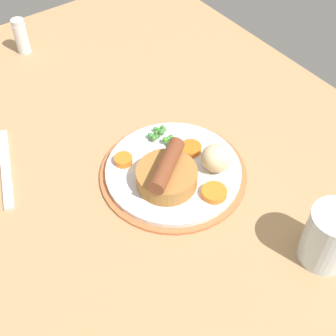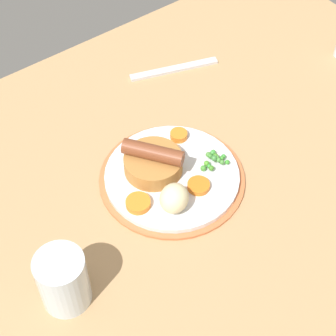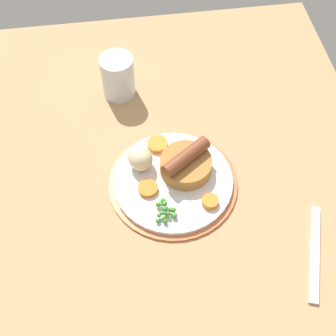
{
  "view_description": "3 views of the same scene",
  "coord_description": "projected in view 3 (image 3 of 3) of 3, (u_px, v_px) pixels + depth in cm",
  "views": [
    {
      "loc": [
        46.22,
        -30.14,
        61.17
      ],
      "look_at": [
        5.63,
        -0.67,
        5.5
      ],
      "focal_mm": 50.0,
      "sensor_mm": 36.0,
      "label": 1
    },
    {
      "loc": [
        41.85,
        46.94,
        75.38
      ],
      "look_at": [
        5.83,
        -0.05,
        5.63
      ],
      "focal_mm": 60.0,
      "sensor_mm": 36.0,
      "label": 2
    },
    {
      "loc": [
        -41.37,
        8.12,
        77.22
      ],
      "look_at": [
        6.6,
        1.32,
        6.63
      ],
      "focal_mm": 50.0,
      "sensor_mm": 36.0,
      "label": 3
    }
  ],
  "objects": [
    {
      "name": "pea_pile",
      "position": [
        166.0,
        210.0,
        0.82
      ],
      "size": [
        5.16,
        3.83,
        1.95
      ],
      "color": "#38922B",
      "rests_on": "dinner_plate"
    },
    {
      "name": "fork",
      "position": [
        315.0,
        253.0,
        0.8
      ],
      "size": [
        17.52,
        7.46,
        0.6
      ],
      "primitive_type": "cube",
      "rotation": [
        0.0,
        0.0,
        -0.34
      ],
      "color": "silver",
      "rests_on": "dining_table"
    },
    {
      "name": "drinking_glass",
      "position": [
        118.0,
        76.0,
        0.97
      ],
      "size": [
        6.95,
        6.95,
        9.38
      ],
      "primitive_type": "cylinder",
      "color": "silver",
      "rests_on": "dining_table"
    },
    {
      "name": "carrot_slice_2",
      "position": [
        158.0,
        144.0,
        0.91
      ],
      "size": [
        4.99,
        4.99,
        1.09
      ],
      "primitive_type": "cylinder",
      "rotation": [
        0.0,
        0.0,
        5.97
      ],
      "color": "orange",
      "rests_on": "dinner_plate"
    },
    {
      "name": "dining_table",
      "position": [
        180.0,
        212.0,
        0.86
      ],
      "size": [
        110.0,
        80.0,
        3.0
      ],
      "primitive_type": "cube",
      "color": "tan",
      "rests_on": "ground"
    },
    {
      "name": "sausage_pudding",
      "position": [
        186.0,
        163.0,
        0.86
      ],
      "size": [
        9.69,
        9.7,
        5.5
      ],
      "rotation": [
        0.0,
        0.0,
        2.18
      ],
      "color": "#AD7538",
      "rests_on": "dinner_plate"
    },
    {
      "name": "carrot_slice_0",
      "position": [
        210.0,
        201.0,
        0.84
      ],
      "size": [
        4.12,
        4.12,
        1.16
      ],
      "primitive_type": "cylinder",
      "rotation": [
        0.0,
        0.0,
        1.03
      ],
      "color": "orange",
      "rests_on": "dinner_plate"
    },
    {
      "name": "potato_chunk_0",
      "position": [
        140.0,
        158.0,
        0.87
      ],
      "size": [
        6.52,
        6.32,
        4.71
      ],
      "primitive_type": "ellipsoid",
      "rotation": [
        0.0,
        0.0,
        3.66
      ],
      "color": "beige",
      "rests_on": "dinner_plate"
    },
    {
      "name": "dinner_plate",
      "position": [
        173.0,
        182.0,
        0.88
      ],
      "size": [
        24.25,
        24.25,
        1.4
      ],
      "color": "#CC6B3D",
      "rests_on": "dining_table"
    },
    {
      "name": "carrot_slice_1",
      "position": [
        148.0,
        188.0,
        0.85
      ],
      "size": [
        4.37,
        4.37,
        0.95
      ],
      "primitive_type": "cylinder",
      "rotation": [
        0.0,
        0.0,
        6.05
      ],
      "color": "orange",
      "rests_on": "dinner_plate"
    }
  ]
}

